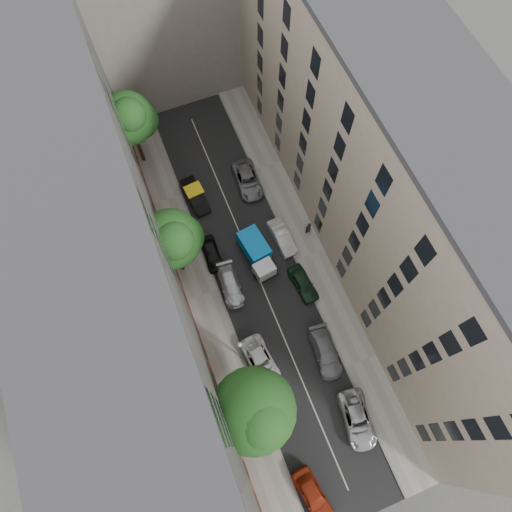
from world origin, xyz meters
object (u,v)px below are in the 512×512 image
tree_near (255,411)px  pedestrian (308,228)px  tree_mid (173,241)px  car_left_2 (261,361)px  car_left_5 (195,196)px  tree_far (130,120)px  car_left_4 (212,254)px  car_right_1 (325,352)px  car_right_0 (357,420)px  lamp_post (240,350)px  car_left_1 (268,405)px  car_left_0 (313,496)px  car_right_2 (303,283)px  tarp_truck (257,253)px  car_right_3 (282,237)px  car_left_3 (230,285)px  car_right_4 (247,180)px

tree_near → pedestrian: (11.13, 14.12, -5.14)m
tree_mid → car_left_2: bearing=-72.2°
car_left_5 → tree_far: bearing=112.5°
car_left_4 → tree_far: 14.59m
car_left_2 → car_right_1: bearing=-19.4°
car_left_4 → pedestrian: bearing=-4.4°
car_right_1 → car_right_0: bearing=-83.5°
lamp_post → car_left_1: bearing=-82.6°
car_left_0 → car_right_1: (5.64, 9.82, -0.04)m
car_right_2 → lamp_post: 9.32m
car_left_1 → car_left_5: 21.41m
car_left_2 → lamp_post: (-1.40, 1.02, 3.04)m
tarp_truck → lamp_post: lamp_post is taller
car_left_2 → car_right_1: (5.60, -1.38, 0.04)m
car_left_5 → car_right_3: car_left_5 is taller
car_left_2 → car_right_1: size_ratio=0.98×
car_left_1 → car_right_1: car_right_1 is taller
car_right_2 → car_right_3: (0.03, 5.11, -0.00)m
car_left_3 → car_right_4: (5.60, 10.04, 0.04)m
car_left_4 → pedestrian: (9.63, -1.10, 0.41)m
car_left_2 → tree_near: bearing=-122.9°
tarp_truck → car_left_3: size_ratio=1.15×
car_right_2 → car_left_5: bearing=111.1°
car_left_3 → car_left_0: bearing=-85.4°
tarp_truck → car_left_0: (-3.44, -20.62, -0.52)m
car_right_2 → pedestrian: 5.60m
car_right_2 → tree_mid: (-9.87, 5.73, 5.91)m
car_left_0 → car_right_2: 17.61m
lamp_post → car_left_4: bearing=85.4°
car_right_4 → car_right_1: bearing=-85.6°
car_right_2 → car_right_3: car_right_2 is taller
car_left_0 → car_right_4: car_left_0 is taller
lamp_post → tree_far: bearing=95.2°
car_left_3 → lamp_post: bearing=-97.3°
car_left_3 → car_right_2: size_ratio=1.13×
car_left_1 → car_right_3: size_ratio=0.97×
tarp_truck → car_right_2: bearing=-63.5°
car_left_5 → lamp_post: (-1.40, -16.77, 2.98)m
tarp_truck → car_left_0: bearing=-108.1°
car_left_5 → car_right_0: bearing=-83.4°
car_left_4 → car_right_4: size_ratio=0.78×
car_right_1 → tree_near: size_ratio=0.52×
tree_mid → tree_far: (-0.00, 13.27, 0.02)m
tarp_truck → car_right_1: size_ratio=1.07×
car_left_3 → tree_far: 18.02m
car_right_3 → car_left_5: bearing=126.7°
car_left_4 → car_right_2: 9.18m
car_right_2 → tree_mid: size_ratio=0.42×
tarp_truck → car_left_2: size_ratio=1.10×
car_left_2 → car_left_3: car_left_2 is taller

